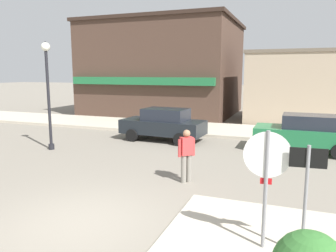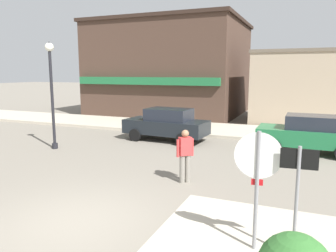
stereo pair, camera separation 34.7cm
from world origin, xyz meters
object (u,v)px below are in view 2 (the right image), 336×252
stop_sign (257,175)px  parked_car_second (309,134)px  lamp_post (51,80)px  one_way_sign (297,191)px  parked_car_nearest (167,124)px  pedestrian_crossing_near (185,154)px

stop_sign → parked_car_second: bearing=83.8°
stop_sign → lamp_post: (-9.22, 5.27, 1.44)m
one_way_sign → lamp_post: (-9.87, 5.29, 1.63)m
stop_sign → lamp_post: size_ratio=0.51×
parked_car_nearest → parked_car_second: same height
lamp_post → stop_sign: bearing=-29.8°
one_way_sign → pedestrian_crossing_near: bearing=133.7°
stop_sign → parked_car_nearest: (-5.41, 8.76, -0.71)m
lamp_post → parked_car_nearest: lamp_post is taller
stop_sign → pedestrian_crossing_near: bearing=127.3°
parked_car_nearest → pedestrian_crossing_near: size_ratio=2.55×
pedestrian_crossing_near → parked_car_second: bearing=57.4°
lamp_post → parked_car_nearest: 5.59m
one_way_sign → lamp_post: 11.32m
one_way_sign → pedestrian_crossing_near: (-3.16, 3.31, -0.46)m
stop_sign → parked_car_nearest: 10.32m
lamp_post → pedestrian_crossing_near: bearing=-16.4°
lamp_post → parked_car_nearest: size_ratio=1.11×
stop_sign → parked_car_second: (0.95, 8.69, -0.71)m
stop_sign → one_way_sign: size_ratio=1.10×
lamp_post → pedestrian_crossing_near: (6.71, -1.98, -2.09)m
lamp_post → parked_car_nearest: (3.81, 3.49, -2.15)m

